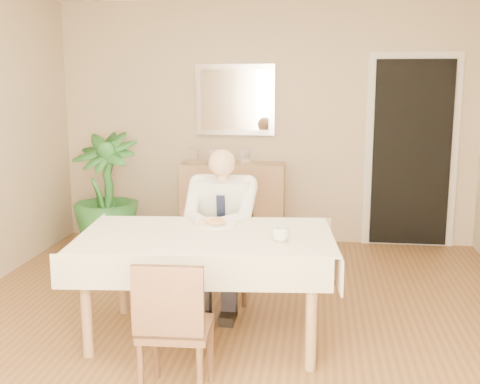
# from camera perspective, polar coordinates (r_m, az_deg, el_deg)

# --- Properties ---
(room) EXTENTS (5.00, 5.02, 2.60)m
(room) POSITION_cam_1_polar(r_m,az_deg,el_deg) (4.09, -0.63, 3.90)
(room) COLOR brown
(room) RESTS_ON ground
(window) EXTENTS (1.34, 0.04, 1.44)m
(window) POSITION_cam_1_polar(r_m,az_deg,el_deg) (1.68, -12.42, -1.28)
(window) COLOR white
(window) RESTS_ON room
(doorway) EXTENTS (0.96, 0.07, 2.10)m
(doorway) POSITION_cam_1_polar(r_m,az_deg,el_deg) (6.60, 15.92, 3.54)
(doorway) COLOR white
(doorway) RESTS_ON ground
(mirror) EXTENTS (0.86, 0.04, 0.76)m
(mirror) POSITION_cam_1_polar(r_m,az_deg,el_deg) (6.55, -0.49, 8.73)
(mirror) COLOR silver
(mirror) RESTS_ON room
(dining_table) EXTENTS (1.80, 1.17, 0.75)m
(dining_table) POSITION_cam_1_polar(r_m,az_deg,el_deg) (4.10, -3.21, -5.12)
(dining_table) COLOR tan
(dining_table) RESTS_ON ground
(chair_far) EXTENTS (0.47, 0.47, 0.91)m
(chair_far) POSITION_cam_1_polar(r_m,az_deg,el_deg) (4.98, -1.34, -4.08)
(chair_far) COLOR #432E1D
(chair_far) RESTS_ON ground
(chair_near) EXTENTS (0.40, 0.41, 0.82)m
(chair_near) POSITION_cam_1_polar(r_m,az_deg,el_deg) (3.41, -6.38, -12.28)
(chair_near) COLOR #432E1D
(chair_near) RESTS_ON ground
(seated_man) EXTENTS (0.48, 0.72, 1.24)m
(seated_man) POSITION_cam_1_polar(r_m,az_deg,el_deg) (4.65, -1.88, -2.86)
(seated_man) COLOR white
(seated_man) RESTS_ON ground
(plate) EXTENTS (0.26, 0.26, 0.02)m
(plate) POSITION_cam_1_polar(r_m,az_deg,el_deg) (4.29, -2.16, -3.10)
(plate) COLOR white
(plate) RESTS_ON dining_table
(food) EXTENTS (0.14, 0.14, 0.06)m
(food) POSITION_cam_1_polar(r_m,az_deg,el_deg) (4.28, -2.16, -2.82)
(food) COLOR olive
(food) RESTS_ON dining_table
(knife) EXTENTS (0.01, 0.13, 0.01)m
(knife) POSITION_cam_1_polar(r_m,az_deg,el_deg) (4.22, -1.76, -3.09)
(knife) COLOR silver
(knife) RESTS_ON dining_table
(fork) EXTENTS (0.01, 0.13, 0.01)m
(fork) POSITION_cam_1_polar(r_m,az_deg,el_deg) (4.23, -2.83, -3.06)
(fork) COLOR silver
(fork) RESTS_ON dining_table
(coffee_mug) EXTENTS (0.15, 0.15, 0.09)m
(coffee_mug) POSITION_cam_1_polar(r_m,az_deg,el_deg) (3.89, 3.90, -4.03)
(coffee_mug) COLOR white
(coffee_mug) RESTS_ON dining_table
(sideboard) EXTENTS (1.11, 0.38, 0.88)m
(sideboard) POSITION_cam_1_polar(r_m,az_deg,el_deg) (6.54, -0.65, -1.06)
(sideboard) COLOR tan
(sideboard) RESTS_ON ground
(photo_frame_left) EXTENTS (0.10, 0.02, 0.14)m
(photo_frame_left) POSITION_cam_1_polar(r_m,az_deg,el_deg) (6.60, -4.50, 3.52)
(photo_frame_left) COLOR silver
(photo_frame_left) RESTS_ON sideboard
(photo_frame_center) EXTENTS (0.10, 0.02, 0.14)m
(photo_frame_center) POSITION_cam_1_polar(r_m,az_deg,el_deg) (6.50, -2.45, 3.44)
(photo_frame_center) COLOR silver
(photo_frame_center) RESTS_ON sideboard
(photo_frame_right) EXTENTS (0.10, 0.02, 0.14)m
(photo_frame_right) POSITION_cam_1_polar(r_m,az_deg,el_deg) (6.52, 0.54, 3.47)
(photo_frame_right) COLOR silver
(photo_frame_right) RESTS_ON sideboard
(potted_palm) EXTENTS (0.78, 0.78, 1.22)m
(potted_palm) POSITION_cam_1_polar(r_m,az_deg,el_deg) (6.46, -12.61, 0.05)
(potted_palm) COLOR #225D22
(potted_palm) RESTS_ON ground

